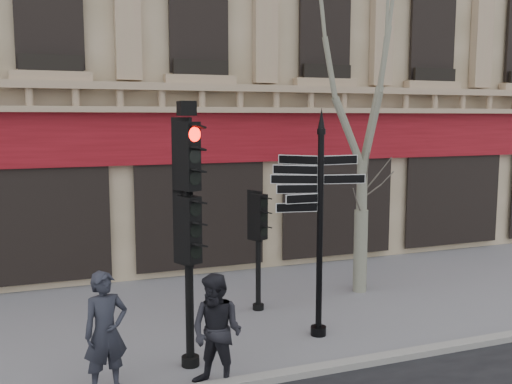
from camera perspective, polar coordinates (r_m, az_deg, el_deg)
ground at (r=10.80m, az=1.55°, el=-14.90°), size 80.00×80.00×0.00m
kerb at (r=9.61m, az=4.84°, el=-17.50°), size 80.00×0.25×0.12m
fingerpost at (r=10.54m, az=6.47°, el=0.72°), size 2.31×2.31×4.29m
traffic_signal_main at (r=9.22m, az=-6.82°, el=-1.02°), size 0.58×0.51×4.37m
traffic_signal_secondary at (r=12.08m, az=0.23°, el=-3.76°), size 0.51×0.44×2.52m
plane_tree at (r=13.44m, az=10.84°, el=12.47°), size 2.85×2.85×7.57m
pedestrian_a at (r=9.02m, az=-14.80°, el=-13.43°), size 0.76×0.59×1.86m
pedestrian_b at (r=8.90m, az=-3.94°, el=-13.78°), size 1.08×1.09×1.78m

